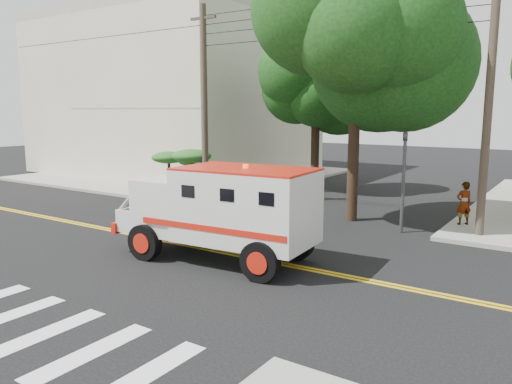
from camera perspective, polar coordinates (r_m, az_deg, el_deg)
The scene contains 12 objects.
ground at distance 15.62m, azimuth -3.88°, elevation -6.87°, with size 100.00×100.00×0.00m, color black.
sidewalk_nw at distance 34.30m, azimuth -7.93°, elevation 2.07°, with size 17.00×17.00×0.15m, color gray.
building_left at distance 36.50m, azimuth -8.90°, elevation 10.47°, with size 16.00×14.00×10.00m, color beige.
utility_pole_left at distance 23.19m, azimuth -5.91°, elevation 9.64°, with size 0.28×0.28×9.00m, color #382D23.
utility_pole_right at distance 18.27m, azimuth 25.03°, elevation 8.93°, with size 0.28×0.28×9.00m, color #382D23.
tree_main at distance 19.67m, azimuth 12.38°, elevation 17.44°, with size 6.08×5.70×9.85m.
tree_left at distance 26.49m, azimuth 7.32°, elevation 12.23°, with size 4.48×4.20×7.70m.
traffic_signal at distance 18.38m, azimuth 16.53°, elevation 2.30°, with size 0.15×0.18×3.60m.
accessibility_sign at distance 23.90m, azimuth -6.62°, elevation 2.08°, with size 0.45×0.10×2.02m.
palm_planter at distance 25.01m, azimuth -8.12°, elevation 3.02°, with size 3.52×2.63×2.36m.
armored_truck at distance 14.43m, azimuth -3.86°, elevation -1.79°, with size 6.23×2.84×2.77m.
pedestrian_a at distance 19.99m, azimuth 22.67°, elevation -1.18°, with size 0.59×0.39×1.62m, color gray.
Camera 1 is at (9.22, -11.84, 4.35)m, focal length 35.00 mm.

